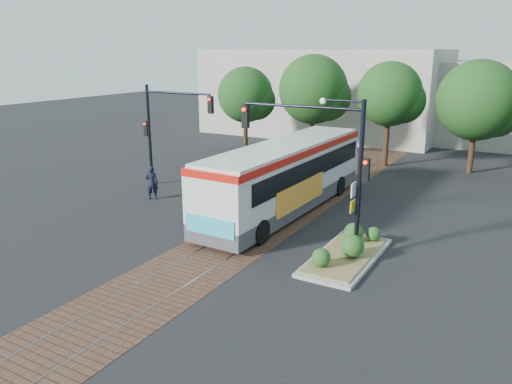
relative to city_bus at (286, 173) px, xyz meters
The scene contains 10 objects.
ground 3.92m from the city_bus, 89.21° to the right, with size 120.00×120.00×0.00m, color black.
trackbed 2.02m from the city_bus, 85.48° to the left, with size 3.60×40.00×0.02m.
tree_row 13.40m from the city_bus, 84.48° to the left, with size 26.40×5.60×7.67m.
warehouses 25.42m from the city_bus, 91.08° to the left, with size 40.00×13.00×8.00m.
city_bus is the anchor object (origin of this frame).
traffic_island 6.69m from the city_bus, 41.47° to the right, with size 2.20×5.20×1.13m.
signal_pole_main 6.16m from the city_bus, 47.13° to the right, with size 5.49×0.46×6.00m.
signal_pole_left 8.56m from the city_bus, behind, with size 4.99×0.34×6.00m.
officer 7.58m from the city_bus, 165.68° to the right, with size 0.68×0.44×1.86m, color black.
parked_car 6.83m from the city_bus, 123.17° to the left, with size 1.79×4.41×1.28m, color black.
Camera 1 is at (10.75, -18.52, 7.89)m, focal length 35.00 mm.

